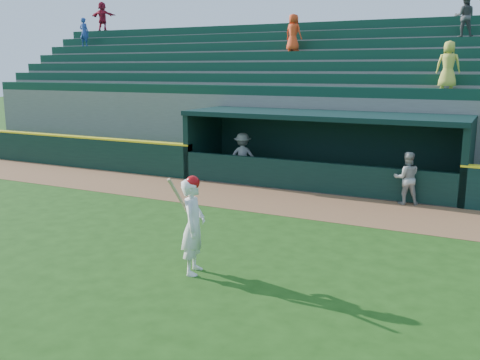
{
  "coord_description": "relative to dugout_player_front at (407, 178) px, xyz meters",
  "views": [
    {
      "loc": [
        5.63,
        -9.54,
        3.9
      ],
      "look_at": [
        0.0,
        1.6,
        1.3
      ],
      "focal_mm": 40.0,
      "sensor_mm": 36.0,
      "label": 1
    }
  ],
  "objects": [
    {
      "name": "dugout_player_front",
      "position": [
        0.0,
        0.0,
        0.0
      ],
      "size": [
        0.9,
        0.8,
        1.55
      ],
      "primitive_type": "imported",
      "rotation": [
        0.0,
        0.0,
        3.47
      ],
      "color": "#ABABA6",
      "rests_on": "ground"
    },
    {
      "name": "dugout",
      "position": [
        -3.09,
        1.72,
        0.58
      ],
      "size": [
        9.4,
        2.8,
        2.46
      ],
      "color": "slate",
      "rests_on": "ground"
    },
    {
      "name": "warning_track",
      "position": [
        -3.09,
        -1.38,
        -0.77
      ],
      "size": [
        40.0,
        3.0,
        0.01
      ],
      "primitive_type": "cube",
      "color": "brown",
      "rests_on": "ground"
    },
    {
      "name": "batter_at_plate",
      "position": [
        -2.7,
        -7.43,
        0.19
      ],
      "size": [
        0.63,
        0.87,
        1.95
      ],
      "color": "white",
      "rests_on": "ground"
    },
    {
      "name": "field_wall_left",
      "position": [
        -15.34,
        0.27,
        -0.18
      ],
      "size": [
        15.5,
        0.3,
        1.2
      ],
      "primitive_type": "cube",
      "color": "black",
      "rests_on": "ground"
    },
    {
      "name": "stands",
      "position": [
        -3.08,
        6.29,
        1.62
      ],
      "size": [
        34.5,
        6.25,
        7.53
      ],
      "color": "slate",
      "rests_on": "ground"
    },
    {
      "name": "wall_stripe_left",
      "position": [
        -15.34,
        0.27,
        0.45
      ],
      "size": [
        15.5,
        0.32,
        0.06
      ],
      "primitive_type": "cube",
      "color": "yellow",
      "rests_on": "field_wall_left"
    },
    {
      "name": "ground",
      "position": [
        -3.09,
        -6.28,
        -0.78
      ],
      "size": [
        120.0,
        120.0,
        0.0
      ],
      "primitive_type": "plane",
      "color": "#1C4511",
      "rests_on": "ground"
    },
    {
      "name": "dugout_player_inside",
      "position": [
        -5.9,
        1.1,
        0.06
      ],
      "size": [
        1.23,
        0.98,
        1.67
      ],
      "primitive_type": "imported",
      "rotation": [
        0.0,
        0.0,
        3.53
      ],
      "color": "#969691",
      "rests_on": "ground"
    }
  ]
}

